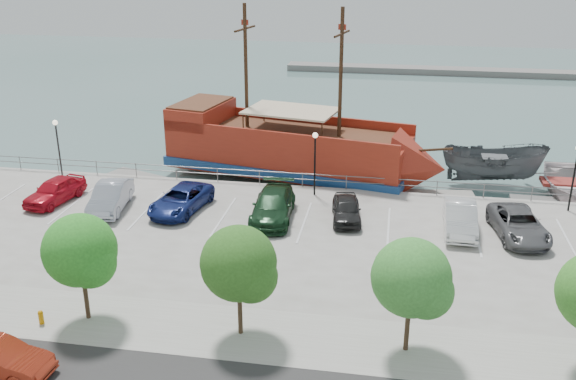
# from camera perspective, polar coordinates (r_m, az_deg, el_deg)

# --- Properties ---
(ground) EXTENTS (160.00, 160.00, 0.00)m
(ground) POSITION_cam_1_polar(r_m,az_deg,el_deg) (37.17, 1.00, -5.52)
(ground) COLOR #476D66
(sidewalk) EXTENTS (100.00, 4.00, 0.05)m
(sidewalk) POSITION_cam_1_polar(r_m,az_deg,el_deg) (28.16, -2.20, -12.78)
(sidewalk) COLOR #99958B
(sidewalk) RESTS_ON land_slab
(seawall_railing) EXTENTS (50.00, 0.06, 1.00)m
(seawall_railing) POSITION_cam_1_polar(r_m,az_deg,el_deg) (43.63, 2.59, 0.86)
(seawall_railing) COLOR slate
(seawall_railing) RESTS_ON land_slab
(far_shore) EXTENTS (40.00, 3.00, 0.80)m
(far_shore) POSITION_cam_1_polar(r_m,az_deg,el_deg) (89.42, 13.04, 10.29)
(far_shore) COLOR slate
(far_shore) RESTS_ON ground
(pirate_ship) EXTENTS (21.28, 9.61, 13.20)m
(pirate_ship) POSITION_cam_1_polar(r_m,az_deg,el_deg) (47.29, 1.75, 3.40)
(pirate_ship) COLOR maroon
(pirate_ship) RESTS_ON ground
(patrol_boat) EXTENTS (7.57, 3.13, 2.89)m
(patrol_boat) POSITION_cam_1_polar(r_m,az_deg,el_deg) (48.71, 17.81, 1.94)
(patrol_boat) COLOR #4E5154
(patrol_boat) RESTS_ON ground
(speedboat) EXTENTS (5.64, 7.87, 1.62)m
(speedboat) POSITION_cam_1_polar(r_m,az_deg,el_deg) (48.58, 23.83, 0.26)
(speedboat) COLOR silver
(speedboat) RESTS_ON ground
(dock_west) EXTENTS (6.81, 4.15, 0.38)m
(dock_west) POSITION_cam_1_polar(r_m,az_deg,el_deg) (48.54, -12.45, 0.84)
(dock_west) COLOR gray
(dock_west) RESTS_ON ground
(dock_mid) EXTENTS (7.45, 2.92, 0.41)m
(dock_mid) POSITION_cam_1_polar(r_m,az_deg,el_deg) (45.18, 11.78, -0.65)
(dock_mid) COLOR gray
(dock_mid) RESTS_ON ground
(dock_east) EXTENTS (7.57, 2.31, 0.43)m
(dock_east) POSITION_cam_1_polar(r_m,az_deg,el_deg) (46.65, 23.76, -1.36)
(dock_east) COLOR slate
(dock_east) RESTS_ON ground
(fire_hydrant) EXTENTS (0.24, 0.24, 0.69)m
(fire_hydrant) POSITION_cam_1_polar(r_m,az_deg,el_deg) (30.66, -21.11, -10.47)
(fire_hydrant) COLOR #CC8405
(fire_hydrant) RESTS_ON sidewalk
(lamp_post_left) EXTENTS (0.36, 0.36, 4.28)m
(lamp_post_left) POSITION_cam_1_polar(r_m,az_deg,el_deg) (47.28, -19.82, 4.31)
(lamp_post_left) COLOR black
(lamp_post_left) RESTS_ON land_slab
(lamp_post_mid) EXTENTS (0.36, 0.36, 4.28)m
(lamp_post_mid) POSITION_cam_1_polar(r_m,az_deg,el_deg) (41.62, 2.41, 3.35)
(lamp_post_mid) COLOR black
(lamp_post_mid) RESTS_ON land_slab
(lamp_post_right) EXTENTS (0.36, 0.36, 4.28)m
(lamp_post_right) POSITION_cam_1_polar(r_m,az_deg,el_deg) (42.76, 24.20, 1.93)
(lamp_post_right) COLOR black
(lamp_post_right) RESTS_ON land_slab
(tree_c) EXTENTS (3.30, 3.20, 5.00)m
(tree_c) POSITION_cam_1_polar(r_m,az_deg,el_deg) (28.93, -17.80, -5.38)
(tree_c) COLOR #473321
(tree_c) RESTS_ON sidewalk
(tree_d) EXTENTS (3.30, 3.20, 5.00)m
(tree_d) POSITION_cam_1_polar(r_m,az_deg,el_deg) (26.57, -4.15, -6.81)
(tree_d) COLOR #473321
(tree_d) RESTS_ON sidewalk
(tree_e) EXTENTS (3.30, 3.20, 5.00)m
(tree_e) POSITION_cam_1_polar(r_m,az_deg,el_deg) (25.94, 11.20, -7.94)
(tree_e) COLOR #473321
(tree_e) RESTS_ON sidewalk
(parked_car_a) EXTENTS (2.74, 4.91, 1.58)m
(parked_car_a) POSITION_cam_1_polar(r_m,az_deg,el_deg) (43.77, -20.02, -0.04)
(parked_car_a) COLOR red
(parked_car_a) RESTS_ON land_slab
(parked_car_b) EXTENTS (2.47, 5.24, 1.66)m
(parked_car_b) POSITION_cam_1_polar(r_m,az_deg,el_deg) (41.47, -15.51, -0.61)
(parked_car_b) COLOR #9AA0AE
(parked_car_b) RESTS_ON land_slab
(parked_car_c) EXTENTS (3.31, 5.65, 1.48)m
(parked_car_c) POSITION_cam_1_polar(r_m,az_deg,el_deg) (40.37, -9.50, -0.85)
(parked_car_c) COLOR navy
(parked_car_c) RESTS_ON land_slab
(parked_car_d) EXTENTS (2.65, 5.88, 1.67)m
(parked_car_d) POSITION_cam_1_polar(r_m,az_deg,el_deg) (38.68, -1.34, -1.40)
(parked_car_d) COLOR #14351B
(parked_car_d) RESTS_ON land_slab
(parked_car_e) EXTENTS (2.19, 4.36, 1.42)m
(parked_car_e) POSITION_cam_1_polar(r_m,az_deg,el_deg) (38.68, 5.21, -1.69)
(parked_car_e) COLOR black
(parked_car_e) RESTS_ON land_slab
(parked_car_f) EXTENTS (1.84, 5.06, 1.66)m
(parked_car_f) POSITION_cam_1_polar(r_m,az_deg,el_deg) (38.32, 15.06, -2.42)
(parked_car_f) COLOR silver
(parked_car_f) RESTS_ON land_slab
(parked_car_g) EXTENTS (3.27, 5.74, 1.51)m
(parked_car_g) POSITION_cam_1_polar(r_m,az_deg,el_deg) (38.67, 19.82, -2.88)
(parked_car_g) COLOR #5D5D5F
(parked_car_g) RESTS_ON land_slab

